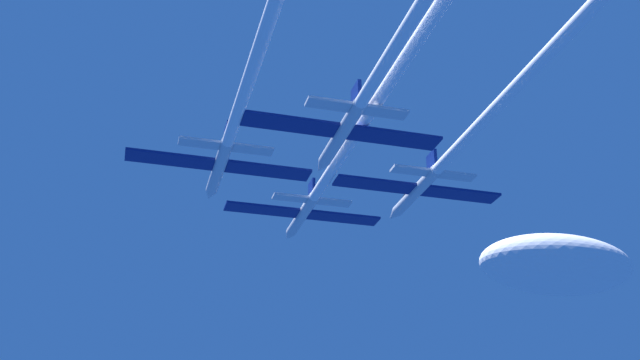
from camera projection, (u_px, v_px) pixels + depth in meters
name	position (u px, v px, depth m)	size (l,w,h in m)	color
jet_lead	(341.00, 156.00, 74.75)	(18.92, 58.59, 3.13)	silver
jet_left_wing	(244.00, 95.00, 62.99)	(18.92, 54.48, 3.13)	silver
jet_right_wing	(471.00, 134.00, 69.19)	(18.92, 52.55, 3.13)	silver
jet_slot	(393.00, 51.00, 56.71)	(18.92, 52.41, 3.13)	silver
cloud_wispy	(557.00, 265.00, 120.35)	(27.06, 14.88, 9.47)	white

